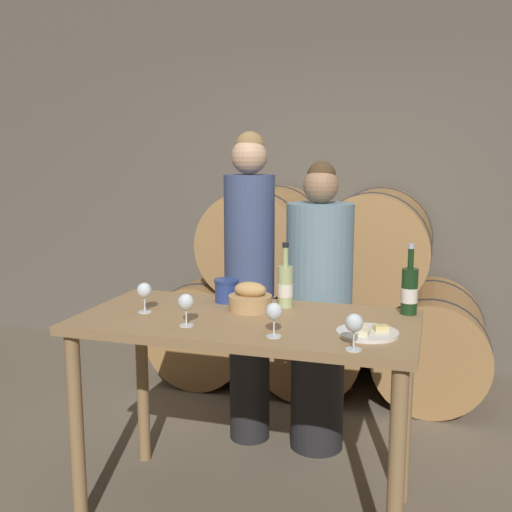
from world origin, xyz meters
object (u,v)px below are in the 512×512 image
at_px(wine_glass_far_left, 144,291).
at_px(wine_glass_left, 186,303).
at_px(wine_glass_center, 274,313).
at_px(blue_crock, 227,289).
at_px(tasting_table, 246,347).
at_px(wine_bottle_white, 285,286).
at_px(person_right, 319,308).
at_px(wine_bottle_red, 409,290).
at_px(bread_basket, 250,299).
at_px(wine_glass_right, 354,324).
at_px(cheese_plate, 367,332).
at_px(person_left, 249,283).

bearing_deg(wine_glass_far_left, wine_glass_left, -28.61).
xyz_separation_m(wine_glass_left, wine_glass_center, (0.39, -0.04, 0.00)).
bearing_deg(blue_crock, tasting_table, -53.93).
relative_size(wine_bottle_white, wine_glass_left, 2.22).
bearing_deg(person_right, wine_bottle_red, -42.53).
bearing_deg(wine_glass_left, wine_bottle_red, 27.70).
bearing_deg(bread_basket, wine_glass_right, -39.20).
height_order(person_right, wine_glass_left, person_right).
xyz_separation_m(person_right, cheese_plate, (0.35, -0.82, 0.13)).
height_order(tasting_table, wine_glass_right, wine_glass_right).
xyz_separation_m(tasting_table, person_right, (0.19, 0.72, 0.01)).
relative_size(tasting_table, wine_glass_far_left, 10.80).
distance_m(person_right, wine_glass_center, 0.98).
bearing_deg(wine_glass_left, cheese_plate, 7.34).
xyz_separation_m(wine_bottle_red, blue_crock, (-0.86, -0.02, -0.05)).
xyz_separation_m(tasting_table, wine_glass_center, (0.19, -0.23, 0.23)).
distance_m(person_right, wine_bottle_red, 0.71).
bearing_deg(tasting_table, wine_glass_left, -136.13).
height_order(bread_basket, wine_glass_center, wine_glass_center).
distance_m(bread_basket, cheese_plate, 0.60).
distance_m(tasting_table, bread_basket, 0.23).
distance_m(tasting_table, cheese_plate, 0.56).
bearing_deg(person_right, person_left, 179.97).
bearing_deg(wine_glass_right, wine_glass_center, 167.30).
bearing_deg(wine_glass_right, wine_glass_far_left, 165.13).
bearing_deg(wine_glass_right, person_left, 125.03).
xyz_separation_m(wine_glass_left, wine_glass_right, (0.71, -0.11, 0.00)).
height_order(tasting_table, wine_glass_center, wine_glass_center).
xyz_separation_m(person_right, wine_glass_far_left, (-0.65, -0.77, 0.22)).
distance_m(wine_bottle_white, wine_glass_right, 0.67).
bearing_deg(wine_bottle_white, wine_glass_left, -126.50).
relative_size(tasting_table, wine_bottle_red, 4.64).
bearing_deg(bread_basket, wine_glass_left, -119.47).
bearing_deg(blue_crock, wine_glass_right, -38.75).
bearing_deg(wine_glass_far_left, blue_crock, 45.30).
bearing_deg(cheese_plate, bread_basket, 158.14).
xyz_separation_m(wine_bottle_red, wine_glass_left, (-0.88, -0.46, -0.01)).
bearing_deg(wine_glass_left, person_right, 67.03).
xyz_separation_m(wine_bottle_red, wine_bottle_white, (-0.56, -0.03, -0.01)).
bearing_deg(blue_crock, wine_glass_left, -93.02).
distance_m(cheese_plate, wine_glass_left, 0.75).
relative_size(person_right, wine_glass_far_left, 11.68).
xyz_separation_m(tasting_table, wine_glass_right, (0.51, -0.31, 0.23)).
bearing_deg(wine_glass_right, wine_bottle_red, 73.64).
bearing_deg(wine_glass_right, wine_glass_left, 170.88).
height_order(wine_bottle_white, wine_glass_right, wine_bottle_white).
bearing_deg(person_right, wine_glass_far_left, -130.39).
relative_size(wine_glass_far_left, wine_glass_left, 1.00).
bearing_deg(wine_glass_far_left, person_left, 71.53).
bearing_deg(wine_glass_far_left, cheese_plate, -2.87).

